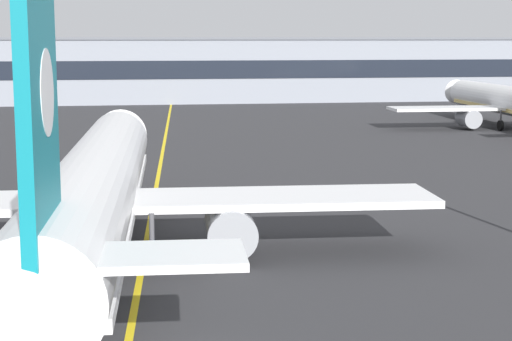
# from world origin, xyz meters

# --- Properties ---
(taxiway_centreline) EXTENTS (12.40, 179.61, 0.01)m
(taxiway_centreline) POSITION_xyz_m (0.00, 30.00, 0.00)
(taxiway_centreline) COLOR yellow
(taxiway_centreline) RESTS_ON ground
(airliner_foreground) EXTENTS (32.21, 41.51, 11.65)m
(airliner_foreground) POSITION_xyz_m (-3.24, 13.63, 3.37)
(airliner_foreground) COLOR white
(airliner_foreground) RESTS_ON ground
(safety_cone_by_nose_gear) EXTENTS (0.44, 0.44, 0.55)m
(safety_cone_by_nose_gear) POSITION_xyz_m (-2.93, 29.58, 0.26)
(safety_cone_by_nose_gear) COLOR orange
(safety_cone_by_nose_gear) RESTS_ON ground
(terminal_building) EXTENTS (127.35, 12.40, 10.30)m
(terminal_building) POSITION_xyz_m (6.40, 112.07, 5.16)
(terminal_building) COLOR gray
(terminal_building) RESTS_ON ground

